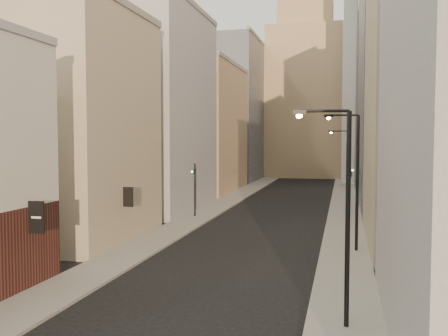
% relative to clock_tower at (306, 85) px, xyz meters
% --- Properties ---
extents(sidewalk_left, '(3.00, 140.00, 0.15)m').
position_rel_clock_tower_xyz_m(sidewalk_left, '(-5.50, -37.00, -17.56)').
color(sidewalk_left, gray).
rests_on(sidewalk_left, ground).
extents(sidewalk_right, '(3.00, 140.00, 0.15)m').
position_rel_clock_tower_xyz_m(sidewalk_right, '(7.50, -37.00, -17.56)').
color(sidewalk_right, gray).
rests_on(sidewalk_right, ground).
extents(left_bldg_beige, '(8.00, 12.00, 16.00)m').
position_rel_clock_tower_xyz_m(left_bldg_beige, '(-11.00, -66.00, -9.63)').
color(left_bldg_beige, tan).
rests_on(left_bldg_beige, ground).
extents(left_bldg_grey, '(8.00, 16.00, 20.00)m').
position_rel_clock_tower_xyz_m(left_bldg_grey, '(-11.00, -50.00, -7.63)').
color(left_bldg_grey, gray).
rests_on(left_bldg_grey, ground).
extents(left_bldg_tan, '(8.00, 18.00, 17.00)m').
position_rel_clock_tower_xyz_m(left_bldg_tan, '(-11.00, -32.00, -9.13)').
color(left_bldg_tan, tan).
rests_on(left_bldg_tan, ground).
extents(left_bldg_wingrid, '(8.00, 20.00, 24.00)m').
position_rel_clock_tower_xyz_m(left_bldg_wingrid, '(-11.00, -12.00, -5.63)').
color(left_bldg_wingrid, gray).
rests_on(left_bldg_wingrid, ground).
extents(right_bldg_beige, '(8.00, 16.00, 20.00)m').
position_rel_clock_tower_xyz_m(right_bldg_beige, '(13.00, -62.00, -7.63)').
color(right_bldg_beige, tan).
rests_on(right_bldg_beige, ground).
extents(right_bldg_wingrid, '(8.00, 20.00, 26.00)m').
position_rel_clock_tower_xyz_m(right_bldg_wingrid, '(13.00, -42.00, -4.63)').
color(right_bldg_wingrid, gray).
rests_on(right_bldg_wingrid, ground).
extents(highrise, '(21.00, 23.00, 51.20)m').
position_rel_clock_tower_xyz_m(highrise, '(19.00, -14.00, 8.02)').
color(highrise, gray).
rests_on(highrise, ground).
extents(clock_tower, '(14.00, 14.00, 44.90)m').
position_rel_clock_tower_xyz_m(clock_tower, '(0.00, 0.00, 0.00)').
color(clock_tower, tan).
rests_on(clock_tower, ground).
extents(white_tower, '(8.00, 8.00, 41.50)m').
position_rel_clock_tower_xyz_m(white_tower, '(11.00, -14.00, 0.97)').
color(white_tower, silver).
rests_on(white_tower, ground).
extents(streetlamp_near, '(2.15, 0.54, 8.27)m').
position_rel_clock_tower_xyz_m(streetlamp_near, '(7.32, -79.13, -12.91)').
color(streetlamp_near, black).
rests_on(streetlamp_near, ground).
extents(streetlamp_mid, '(2.17, 0.99, 8.72)m').
position_rel_clock_tower_xyz_m(streetlamp_mid, '(8.00, -65.82, -12.65)').
color(streetlamp_mid, black).
rests_on(streetlamp_mid, ground).
extents(streetlamp_far, '(2.01, 0.90, 8.05)m').
position_rel_clock_tower_xyz_m(streetlamp_far, '(7.54, -44.81, -13.03)').
color(streetlamp_far, black).
rests_on(streetlamp_far, ground).
extents(traffic_light_left, '(0.52, 0.37, 5.00)m').
position_rel_clock_tower_xyz_m(traffic_light_left, '(-5.80, -54.71, -14.24)').
color(traffic_light_left, black).
rests_on(traffic_light_left, ground).
extents(traffic_light_right, '(0.79, 0.79, 5.00)m').
position_rel_clock_tower_xyz_m(traffic_light_right, '(7.95, -49.08, -13.76)').
color(traffic_light_right, black).
rests_on(traffic_light_right, ground).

